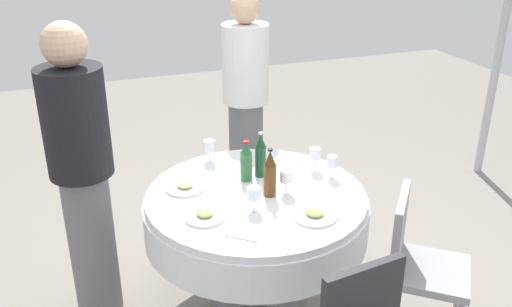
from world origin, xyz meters
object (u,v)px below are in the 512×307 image
bottle_green_far (246,162)px  wine_glass_near (209,147)px  bottle_brown_inner (270,174)px  bottle_dark_green_front (260,156)px  plate_east (314,215)px  wine_glass_rear (332,163)px  wine_glass_south (286,177)px  wine_glass_right (254,194)px  chair_south (416,258)px  wine_glass_left (315,155)px  plate_north (185,187)px  person_inner (246,101)px  dining_table (256,217)px  plate_right (205,216)px  person_front (82,172)px

bottle_green_far → wine_glass_near: bottle_green_far is taller
bottle_brown_inner → bottle_green_far: (0.22, 0.06, -0.02)m
bottle_dark_green_front → bottle_green_far: bottle_dark_green_front is taller
wine_glass_near → plate_east: 0.92m
wine_glass_rear → plate_east: (-0.39, 0.29, -0.08)m
bottle_brown_inner → wine_glass_south: 0.10m
wine_glass_right → chair_south: 0.92m
bottle_green_far → wine_glass_left: (-0.02, -0.43, -0.01)m
wine_glass_left → wine_glass_right: 0.61m
plate_north → person_inner: person_inner is taller
wine_glass_south → plate_north: size_ratio=0.61×
person_inner → wine_glass_left: bearing=-67.6°
dining_table → wine_glass_near: size_ratio=9.36×
bottle_dark_green_front → chair_south: bottle_dark_green_front is taller
wine_glass_left → wine_glass_near: wine_glass_left is taller
plate_right → bottle_green_far: bearing=-45.6°
person_inner → person_front: size_ratio=0.97×
bottle_brown_inner → bottle_dark_green_front: 0.25m
wine_glass_left → chair_south: bearing=-161.1°
bottle_green_far → plate_east: bearing=-160.0°
plate_right → person_inner: size_ratio=0.13×
wine_glass_south → plate_east: bearing=-173.9°
wine_glass_left → chair_south: 0.84m
bottle_brown_inner → wine_glass_south: bottle_brown_inner is taller
person_inner → person_front: (-0.88, 1.23, 0.03)m
wine_glass_left → plate_right: (-0.32, 0.78, -0.09)m
wine_glass_left → plate_north: size_ratio=0.64×
plate_right → wine_glass_south: bearing=-77.3°
bottle_dark_green_front → wine_glass_left: bearing=-96.9°
wine_glass_near → wine_glass_south: size_ratio=1.00×
wine_glass_rear → person_front: (0.21, 1.39, 0.07)m
wine_glass_left → wine_glass_near: 0.66m
bottle_green_far → chair_south: (-0.75, -0.68, -0.34)m
dining_table → wine_glass_rear: bearing=-84.8°
wine_glass_left → plate_north: bearing=88.2°
wine_glass_near → wine_glass_right: wine_glass_near is taller
plate_right → wine_glass_right: bearing=-92.0°
wine_glass_near → plate_north: bearing=143.9°
plate_right → bottle_dark_green_front: bearing=-50.7°
wine_glass_left → wine_glass_right: (-0.33, 0.51, -0.00)m
dining_table → wine_glass_south: (-0.04, -0.16, 0.25)m
plate_north → wine_glass_near: bearing=-36.1°
bottle_dark_green_front → wine_glass_south: 0.26m
bottle_green_far → wine_glass_right: bearing=167.3°
chair_south → plate_north: bearing=-86.3°
dining_table → person_inner: person_inner is taller
bottle_dark_green_front → wine_glass_south: size_ratio=2.04×
wine_glass_rear → plate_north: wine_glass_rear is taller
person_front → plate_right: bearing=-110.5°
plate_right → person_front: (0.41, 0.56, 0.15)m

